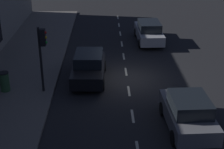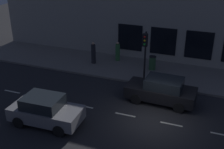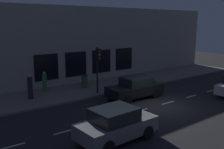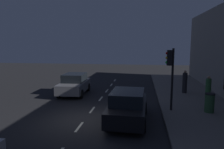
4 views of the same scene
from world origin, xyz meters
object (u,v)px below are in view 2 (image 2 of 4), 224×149
(parked_car_0, at_px, (45,110))
(trash_bin, at_px, (152,63))
(pedestrian_0, at_px, (118,52))
(parked_car_1, at_px, (162,90))
(traffic_light, at_px, (145,47))
(pedestrian_1, at_px, (93,53))

(parked_car_0, distance_m, trash_bin, 9.54)
(pedestrian_0, bearing_deg, parked_car_1, -154.90)
(traffic_light, xyz_separation_m, trash_bin, (2.14, -0.08, -1.94))
(pedestrian_1, xyz_separation_m, trash_bin, (0.43, -4.64, -0.28))
(traffic_light, distance_m, pedestrian_0, 4.55)
(parked_car_1, bearing_deg, traffic_light, 39.61)
(pedestrian_1, relative_size, trash_bin, 1.66)
(traffic_light, relative_size, parked_car_1, 0.83)
(traffic_light, relative_size, pedestrian_1, 2.00)
(trash_bin, bearing_deg, parked_car_1, -159.45)
(parked_car_0, xyz_separation_m, parked_car_1, (4.48, -5.25, 0.00))
(traffic_light, height_order, trash_bin, traffic_light)
(pedestrian_0, relative_size, pedestrian_1, 0.90)
(traffic_light, height_order, parked_car_1, traffic_light)
(traffic_light, bearing_deg, pedestrian_1, 69.39)
(parked_car_0, distance_m, pedestrian_1, 8.47)
(parked_car_0, bearing_deg, pedestrian_0, 174.58)
(traffic_light, relative_size, trash_bin, 3.31)
(parked_car_1, xyz_separation_m, trash_bin, (4.35, 1.63, -0.11))
(parked_car_1, bearing_deg, parked_car_0, 132.36)
(parked_car_1, relative_size, pedestrian_1, 2.41)
(traffic_light, height_order, pedestrian_1, traffic_light)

